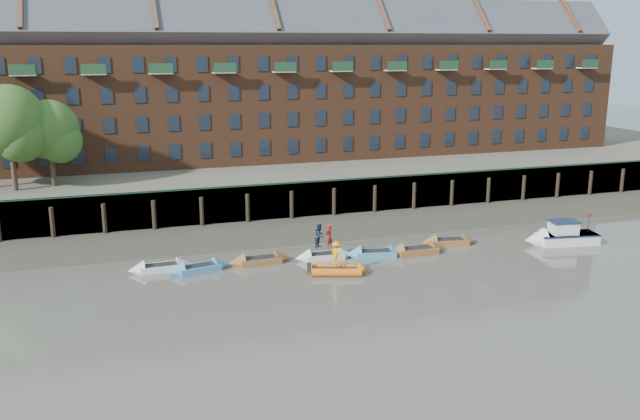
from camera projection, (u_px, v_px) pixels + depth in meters
name	position (u px, v px, depth m)	size (l,w,h in m)	color
ground	(418.00, 303.00, 41.17)	(220.00, 220.00, 0.00)	#5C5851
foreshore	(326.00, 228.00, 57.81)	(110.00, 8.00, 0.50)	#3D382F
mud_band	(339.00, 239.00, 54.67)	(110.00, 1.60, 0.10)	#4C4336
river_wall	(311.00, 199.00, 61.48)	(110.00, 1.23, 3.30)	#2D2A26
bank_terrace	(275.00, 172.00, 74.07)	(110.00, 28.00, 3.20)	#5E594D
apartment_terrace	(271.00, 68.00, 72.30)	(80.60, 15.56, 20.98)	brown
tree_cluster	(2.00, 121.00, 56.73)	(11.76, 7.74, 9.40)	#3A281C
rowboat_0	(161.00, 267.00, 46.98)	(4.53, 1.51, 1.30)	silver
rowboat_1	(199.00, 268.00, 46.82)	(4.65, 2.18, 1.30)	#4384B8
rowboat_2	(260.00, 260.00, 48.50)	(4.67, 1.53, 1.34)	brown
rowboat_3	(324.00, 256.00, 49.49)	(4.42, 1.46, 1.27)	silver
rowboat_4	(375.00, 253.00, 50.09)	(4.72, 2.08, 1.32)	#4384B8
rowboat_5	(416.00, 251.00, 50.73)	(4.83, 1.40, 1.40)	brown
rowboat_6	(449.00, 242.00, 53.10)	(4.66, 2.05, 1.31)	brown
rib_tender	(339.00, 270.00, 46.37)	(3.82, 2.73, 0.64)	#D46413
motor_launch	(556.00, 237.00, 53.05)	(6.07, 2.80, 2.41)	silver
person_rower_a	(329.00, 236.00, 49.21)	(0.65, 0.42, 1.77)	maroon
person_rower_b	(320.00, 236.00, 49.25)	(0.87, 0.68, 1.79)	#19233F
person_rib_crew	(336.00, 253.00, 46.08)	(1.09, 0.63, 1.69)	orange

